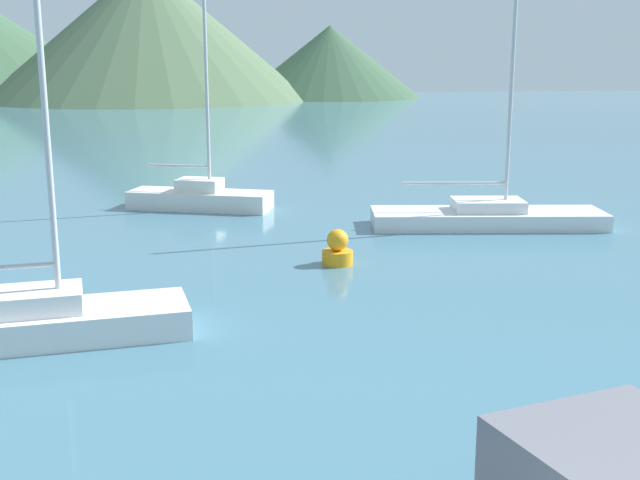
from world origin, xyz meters
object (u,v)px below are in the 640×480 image
object	(u,v)px
buoy_marker	(337,250)
sailboat_middle	(488,215)
sailboat_outer	(200,196)
sailboat_inner	(37,317)

from	to	relation	value
buoy_marker	sailboat_middle	bearing A→B (deg)	37.21
sailboat_outer	buoy_marker	distance (m)	9.27
sailboat_inner	sailboat_outer	xyz separation A→B (m)	(2.78, 13.54, 0.00)
sailboat_outer	buoy_marker	xyz separation A→B (m)	(3.80, -8.45, -0.07)
sailboat_inner	buoy_marker	world-z (taller)	sailboat_inner
sailboat_middle	sailboat_outer	distance (m)	10.24
sailboat_outer	sailboat_middle	bearing A→B (deg)	-6.28
sailboat_inner	buoy_marker	size ratio (longest dim) A/B	10.60
sailboat_middle	buoy_marker	distance (m)	6.90
sailboat_inner	sailboat_outer	size ratio (longest dim) A/B	1.27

